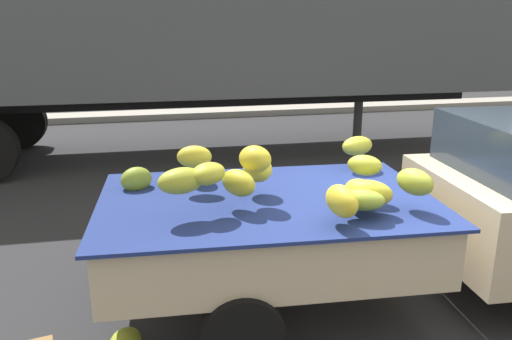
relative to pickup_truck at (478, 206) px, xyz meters
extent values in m
plane|color=#28282B|center=(-0.66, -0.18, -0.89)|extent=(220.00, 220.00, 0.00)
cube|color=gray|center=(-0.66, 9.88, -0.81)|extent=(80.00, 0.80, 0.16)
cube|color=#CCB793|center=(-2.01, 0.12, -0.31)|extent=(2.88, 1.90, 0.08)
cube|color=#CCB793|center=(-1.96, 0.97, -0.05)|extent=(2.78, 0.21, 0.44)
cube|color=#CCB793|center=(-2.06, -0.72, -0.05)|extent=(2.78, 0.21, 0.44)
cube|color=#CCB793|center=(-0.65, 0.04, -0.05)|extent=(0.15, 1.74, 0.44)
cube|color=#CCB793|center=(-3.38, 0.21, -0.05)|extent=(0.15, 1.74, 0.44)
cube|color=#B21914|center=(-1.96, 1.00, -0.09)|extent=(2.67, 0.17, 0.07)
cube|color=navy|center=(-2.01, 0.12, 0.18)|extent=(3.01, 2.03, 0.03)
ellipsoid|color=gold|center=(-1.30, -0.40, 0.36)|extent=(0.43, 0.39, 0.21)
ellipsoid|color=#A9AC2D|center=(-1.22, -0.10, 0.51)|extent=(0.36, 0.34, 0.17)
ellipsoid|color=gold|center=(-0.91, 0.77, 0.45)|extent=(0.41, 0.33, 0.20)
ellipsoid|color=gold|center=(-2.31, -0.12, 0.43)|extent=(0.34, 0.40, 0.21)
ellipsoid|color=gold|center=(-1.35, -0.34, 0.35)|extent=(0.29, 0.38, 0.22)
ellipsoid|color=gold|center=(-2.15, 0.00, 0.59)|extent=(0.36, 0.38, 0.22)
ellipsoid|color=yellow|center=(-2.07, 0.23, 0.43)|extent=(0.31, 0.32, 0.23)
ellipsoid|color=gold|center=(-2.54, 0.66, 0.37)|extent=(0.24, 0.28, 0.24)
ellipsoid|color=#A4AB2E|center=(-2.77, -0.21, 0.51)|extent=(0.42, 0.33, 0.20)
ellipsoid|color=yellow|center=(-1.62, -0.61, 0.40)|extent=(0.24, 0.38, 0.24)
ellipsoid|color=#8FA531|center=(-1.41, -0.51, 0.36)|extent=(0.40, 0.32, 0.16)
ellipsoid|color=gold|center=(-2.61, 0.43, 0.52)|extent=(0.33, 0.23, 0.20)
ellipsoid|color=gold|center=(-2.56, -0.17, 0.54)|extent=(0.39, 0.38, 0.17)
ellipsoid|color=#A0AC30|center=(-0.92, -0.43, 0.44)|extent=(0.30, 0.39, 0.21)
ellipsoid|color=olive|center=(-3.13, 0.64, 0.28)|extent=(0.35, 0.31, 0.23)
cylinder|color=black|center=(0.74, 0.80, -0.57)|extent=(0.65, 0.24, 0.64)
cylinder|color=black|center=(-2.29, 0.98, -0.57)|extent=(0.65, 0.24, 0.64)
cylinder|color=black|center=(-2.39, -0.70, -0.57)|extent=(0.65, 0.24, 0.64)
cube|color=#4C5156|center=(-1.99, 5.90, 1.71)|extent=(12.04, 2.70, 2.70)
cube|color=black|center=(-1.99, 5.90, 0.21)|extent=(11.05, 0.58, 0.30)
cylinder|color=black|center=(-5.57, 7.16, -0.35)|extent=(1.08, 0.32, 1.08)
cylinder|color=#38383A|center=(1.31, 5.85, -0.27)|extent=(0.18, 0.18, 1.25)
camera|label=1|loc=(-3.00, -3.96, 1.71)|focal=35.86mm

